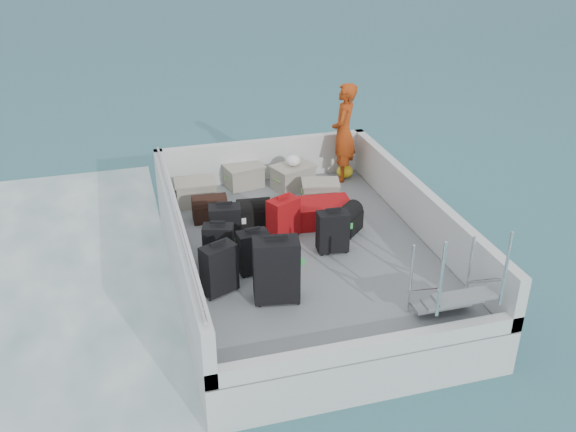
{
  "coord_description": "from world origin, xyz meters",
  "views": [
    {
      "loc": [
        -2.32,
        -7.4,
        5.09
      ],
      "look_at": [
        -0.17,
        0.24,
        1.0
      ],
      "focal_mm": 40.0,
      "sensor_mm": 36.0,
      "label": 1
    }
  ],
  "objects_px": {
    "suitcase_0": "(219,270)",
    "suitcase_1": "(219,246)",
    "crate_3": "(320,193)",
    "suitcase_8": "(322,212)",
    "suitcase_3": "(276,271)",
    "crate_1": "(244,177)",
    "crate_2": "(293,178)",
    "suitcase_2": "(225,227)",
    "suitcase_7": "(333,232)",
    "crate_0": "(196,193)",
    "suitcase_4": "(253,253)",
    "suitcase_5": "(283,218)",
    "passenger": "(344,133)"
  },
  "relations": [
    {
      "from": "suitcase_0",
      "to": "suitcase_1",
      "type": "bearing_deg",
      "value": 56.53
    },
    {
      "from": "suitcase_1",
      "to": "suitcase_8",
      "type": "bearing_deg",
      "value": 41.79
    },
    {
      "from": "suitcase_1",
      "to": "suitcase_7",
      "type": "relative_size",
      "value": 1.0
    },
    {
      "from": "suitcase_3",
      "to": "crate_1",
      "type": "distance_m",
      "value": 3.37
    },
    {
      "from": "suitcase_0",
      "to": "suitcase_1",
      "type": "xyz_separation_m",
      "value": [
        0.11,
        0.62,
        -0.03
      ]
    },
    {
      "from": "suitcase_3",
      "to": "crate_2",
      "type": "relative_size",
      "value": 1.32
    },
    {
      "from": "suitcase_0",
      "to": "crate_2",
      "type": "relative_size",
      "value": 1.05
    },
    {
      "from": "crate_2",
      "to": "suitcase_2",
      "type": "bearing_deg",
      "value": -131.43
    },
    {
      "from": "suitcase_4",
      "to": "passenger",
      "type": "relative_size",
      "value": 0.35
    },
    {
      "from": "suitcase_7",
      "to": "crate_3",
      "type": "relative_size",
      "value": 1.08
    },
    {
      "from": "suitcase_8",
      "to": "suitcase_4",
      "type": "bearing_deg",
      "value": 134.6
    },
    {
      "from": "suitcase_3",
      "to": "crate_3",
      "type": "relative_size",
      "value": 1.51
    },
    {
      "from": "suitcase_3",
      "to": "crate_1",
      "type": "height_order",
      "value": "suitcase_3"
    },
    {
      "from": "suitcase_3",
      "to": "crate_0",
      "type": "bearing_deg",
      "value": 109.82
    },
    {
      "from": "suitcase_1",
      "to": "crate_2",
      "type": "height_order",
      "value": "suitcase_1"
    },
    {
      "from": "suitcase_7",
      "to": "suitcase_2",
      "type": "bearing_deg",
      "value": 164.12
    },
    {
      "from": "crate_3",
      "to": "suitcase_8",
      "type": "bearing_deg",
      "value": -106.22
    },
    {
      "from": "suitcase_7",
      "to": "crate_3",
      "type": "height_order",
      "value": "suitcase_7"
    },
    {
      "from": "suitcase_0",
      "to": "crate_1",
      "type": "xyz_separation_m",
      "value": [
        0.95,
        3.0,
        -0.15
      ]
    },
    {
      "from": "crate_2",
      "to": "suitcase_4",
      "type": "bearing_deg",
      "value": -117.12
    },
    {
      "from": "suitcase_2",
      "to": "suitcase_7",
      "type": "distance_m",
      "value": 1.47
    },
    {
      "from": "crate_1",
      "to": "crate_0",
      "type": "bearing_deg",
      "value": -153.12
    },
    {
      "from": "crate_0",
      "to": "passenger",
      "type": "height_order",
      "value": "passenger"
    },
    {
      "from": "suitcase_1",
      "to": "crate_2",
      "type": "xyz_separation_m",
      "value": [
        1.61,
        2.09,
        -0.11
      ]
    },
    {
      "from": "crate_2",
      "to": "crate_3",
      "type": "bearing_deg",
      "value": -67.25
    },
    {
      "from": "crate_3",
      "to": "passenger",
      "type": "bearing_deg",
      "value": 50.49
    },
    {
      "from": "suitcase_3",
      "to": "suitcase_7",
      "type": "distance_m",
      "value": 1.39
    },
    {
      "from": "suitcase_2",
      "to": "suitcase_1",
      "type": "bearing_deg",
      "value": -101.45
    },
    {
      "from": "crate_1",
      "to": "crate_3",
      "type": "distance_m",
      "value": 1.38
    },
    {
      "from": "suitcase_3",
      "to": "passenger",
      "type": "xyz_separation_m",
      "value": [
        2.01,
        3.21,
        0.42
      ]
    },
    {
      "from": "suitcase_0",
      "to": "suitcase_3",
      "type": "distance_m",
      "value": 0.72
    },
    {
      "from": "suitcase_2",
      "to": "crate_3",
      "type": "bearing_deg",
      "value": 39.44
    },
    {
      "from": "suitcase_5",
      "to": "crate_0",
      "type": "bearing_deg",
      "value": 100.16
    },
    {
      "from": "suitcase_5",
      "to": "suitcase_4",
      "type": "bearing_deg",
      "value": -153.78
    },
    {
      "from": "suitcase_0",
      "to": "suitcase_2",
      "type": "distance_m",
      "value": 1.13
    },
    {
      "from": "suitcase_2",
      "to": "crate_1",
      "type": "relative_size",
      "value": 1.08
    },
    {
      "from": "suitcase_5",
      "to": "crate_2",
      "type": "xyz_separation_m",
      "value": [
        0.6,
        1.57,
        -0.11
      ]
    },
    {
      "from": "suitcase_3",
      "to": "crate_3",
      "type": "distance_m",
      "value": 2.79
    },
    {
      "from": "crate_2",
      "to": "crate_3",
      "type": "relative_size",
      "value": 1.14
    },
    {
      "from": "suitcase_1",
      "to": "suitcase_7",
      "type": "bearing_deg",
      "value": 14.85
    },
    {
      "from": "suitcase_4",
      "to": "passenger",
      "type": "distance_m",
      "value": 3.35
    },
    {
      "from": "suitcase_4",
      "to": "suitcase_2",
      "type": "bearing_deg",
      "value": 101.39
    },
    {
      "from": "suitcase_1",
      "to": "suitcase_5",
      "type": "bearing_deg",
      "value": 43.76
    },
    {
      "from": "suitcase_8",
      "to": "crate_1",
      "type": "distance_m",
      "value": 1.79
    },
    {
      "from": "suitcase_7",
      "to": "suitcase_8",
      "type": "distance_m",
      "value": 0.86
    },
    {
      "from": "suitcase_2",
      "to": "passenger",
      "type": "height_order",
      "value": "passenger"
    },
    {
      "from": "suitcase_0",
      "to": "crate_2",
      "type": "xyz_separation_m",
      "value": [
        1.72,
        2.72,
        -0.14
      ]
    },
    {
      "from": "suitcase_4",
      "to": "suitcase_7",
      "type": "xyz_separation_m",
      "value": [
        1.16,
        0.23,
        0.0
      ]
    },
    {
      "from": "crate_2",
      "to": "suitcase_7",
      "type": "bearing_deg",
      "value": -91.47
    },
    {
      "from": "suitcase_1",
      "to": "suitcase_3",
      "type": "relative_size",
      "value": 0.72
    }
  ]
}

